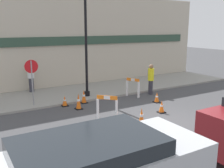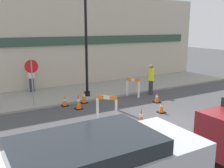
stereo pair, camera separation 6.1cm
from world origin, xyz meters
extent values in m
plane|color=#424244|center=(0.00, 0.00, 0.00)|extent=(60.00, 60.00, 0.00)
cube|color=gray|center=(0.00, 6.28, 0.05)|extent=(18.00, 3.55, 0.11)
cube|color=#BCB29E|center=(0.00, 8.13, 2.75)|extent=(18.00, 0.12, 5.50)
cube|color=#2D4738|center=(0.00, 8.02, 2.80)|extent=(16.20, 0.10, 0.50)
cylinder|color=black|center=(-1.15, 5.20, 0.23)|extent=(0.29, 0.29, 0.24)
cylinder|color=black|center=(-1.15, 5.20, 2.89)|extent=(0.13, 0.13, 5.57)
cylinder|color=gray|center=(-3.95, 5.00, 1.13)|extent=(0.06, 0.06, 2.05)
cylinder|color=red|center=(-3.95, 5.00, 1.88)|extent=(0.60, 0.03, 0.60)
cube|color=white|center=(1.16, 3.86, 0.42)|extent=(0.14, 0.11, 0.84)
cube|color=white|center=(0.86, 4.48, 0.42)|extent=(0.14, 0.11, 0.84)
cube|color=orange|center=(1.01, 4.17, 0.92)|extent=(0.35, 0.69, 0.15)
cube|color=white|center=(1.01, 4.17, 0.92)|extent=(0.12, 0.22, 0.14)
cube|color=white|center=(-2.33, 1.76, 0.47)|extent=(0.14, 0.13, 0.94)
cube|color=white|center=(-1.81, 1.23, 0.47)|extent=(0.14, 0.13, 0.94)
cube|color=orange|center=(-2.07, 1.49, 1.01)|extent=(0.57, 0.59, 0.15)
cube|color=white|center=(-2.07, 1.49, 1.01)|extent=(0.19, 0.19, 0.14)
cube|color=black|center=(-1.13, 0.57, 0.02)|extent=(0.30, 0.30, 0.04)
cone|color=orange|center=(-1.13, 0.57, 0.38)|extent=(0.23, 0.23, 0.67)
cylinder|color=white|center=(-1.13, 0.57, 0.41)|extent=(0.13, 0.13, 0.09)
cube|color=black|center=(-2.31, 3.65, 0.02)|extent=(0.30, 0.30, 0.04)
cone|color=orange|center=(-2.31, 3.65, 0.39)|extent=(0.22, 0.22, 0.69)
cylinder|color=white|center=(-2.31, 3.65, 0.42)|extent=(0.13, 0.13, 0.10)
cube|color=black|center=(-1.70, 4.40, 0.02)|extent=(0.30, 0.30, 0.04)
cone|color=orange|center=(-1.70, 4.40, 0.35)|extent=(0.23, 0.22, 0.62)
cylinder|color=white|center=(-1.70, 4.40, 0.38)|extent=(0.13, 0.13, 0.09)
cube|color=black|center=(-2.68, 4.40, 0.02)|extent=(0.30, 0.30, 0.04)
cone|color=orange|center=(-2.68, 4.40, 0.27)|extent=(0.22, 0.22, 0.45)
cylinder|color=white|center=(-2.68, 4.40, 0.29)|extent=(0.13, 0.13, 0.06)
cube|color=black|center=(1.41, 2.69, 0.02)|extent=(0.30, 0.30, 0.04)
cone|color=orange|center=(1.41, 2.69, 0.27)|extent=(0.23, 0.22, 0.47)
cylinder|color=white|center=(1.41, 2.69, 0.30)|extent=(0.13, 0.13, 0.07)
cube|color=black|center=(0.55, 1.37, 0.02)|extent=(0.30, 0.30, 0.04)
cone|color=orange|center=(0.55, 1.37, 0.29)|extent=(0.22, 0.23, 0.50)
cylinder|color=white|center=(0.55, 1.37, 0.31)|extent=(0.13, 0.13, 0.07)
cylinder|color=#33333D|center=(2.15, 4.09, 0.39)|extent=(0.30, 0.30, 0.77)
cylinder|color=yellow|center=(2.15, 4.09, 1.10)|extent=(0.42, 0.42, 0.64)
sphere|color=#8E6647|center=(2.15, 4.09, 1.53)|extent=(0.30, 0.30, 0.23)
cylinder|color=#33333D|center=(-3.40, 7.55, 0.49)|extent=(0.34, 0.34, 0.77)
cylinder|color=silver|center=(-3.40, 7.55, 1.20)|extent=(0.48, 0.48, 0.64)
sphere|color=#DBAD89|center=(-3.40, 7.55, 1.63)|extent=(0.29, 0.29, 0.22)
cube|color=#1E2328|center=(-5.05, -3.09, 1.53)|extent=(2.47, 1.55, 0.55)
cylinder|color=black|center=(-0.65, -2.20, 0.30)|extent=(0.60, 0.18, 0.60)
camera|label=1|loc=(-6.78, -6.77, 3.61)|focal=42.00mm
camera|label=2|loc=(-6.72, -6.80, 3.61)|focal=42.00mm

